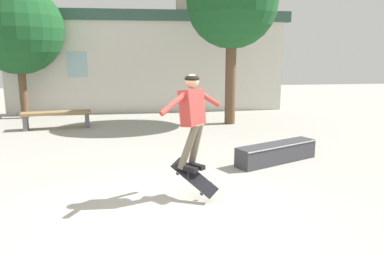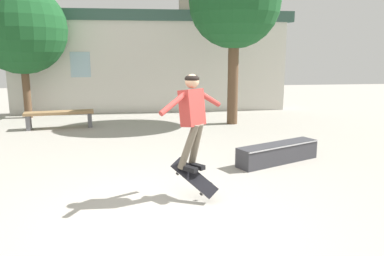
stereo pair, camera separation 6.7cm
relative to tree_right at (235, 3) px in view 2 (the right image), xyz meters
The scene contains 8 objects.
ground_plane 7.87m from the tree_right, 110.86° to the right, with size 40.00×40.00×0.00m, color #A39E93.
building_backdrop 4.11m from the tree_right, 131.30° to the left, with size 10.81×0.52×4.78m.
tree_right is the anchor object (origin of this frame).
tree_left 7.09m from the tree_right, 163.89° to the left, with size 2.99×2.99×4.49m.
park_bench 6.24m from the tree_right, behind, with size 2.01×0.76×0.51m.
skate_ledge 5.56m from the tree_right, 90.62° to the right, with size 1.91×1.19×0.40m.
skater 6.75m from the tree_right, 108.79° to the right, with size 1.05×0.91×1.47m.
skateboard_flipping 7.21m from the tree_right, 108.38° to the right, with size 0.71×0.54×0.53m.
Camera 2 is at (-0.25, -4.98, 2.23)m, focal length 35.00 mm.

